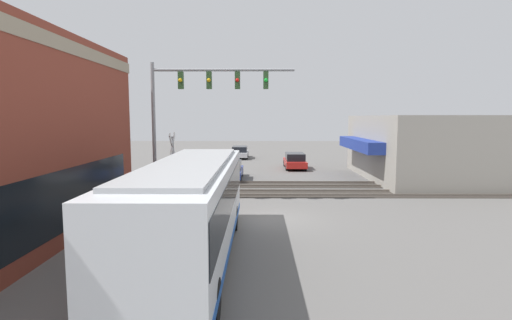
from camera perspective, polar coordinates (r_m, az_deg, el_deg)
The scene contains 10 objects.
ground_plane at distance 18.43m, azimuth 2.39°, elevation -8.40°, with size 120.00×120.00×0.00m, color #605E5B.
shop_building at distance 32.61m, azimuth 23.17°, elevation 1.69°, with size 13.02×10.24×4.75m.
city_bus at distance 13.00m, azimuth -9.28°, elevation -6.54°, with size 11.33×2.59×3.24m.
traffic_signal_gantry at distance 21.77m, azimuth -8.36°, elevation 8.81°, with size 0.42×7.65×7.52m.
crossing_signal at distance 21.78m, azimuth -11.82°, elevation -0.13°, with size 1.41×1.18×3.81m.
rail_track_near at distance 24.27m, azimuth 1.92°, elevation -4.78°, with size 2.60×60.00×0.15m.
rail_track_far at distance 27.42m, azimuth 1.75°, elevation -3.52°, with size 2.60×60.00×0.15m.
parked_car_blue at distance 29.94m, azimuth -3.72°, elevation -1.51°, with size 4.59×1.82×1.39m.
parked_car_red at distance 36.19m, azimuth 5.56°, elevation -0.17°, with size 4.81×1.82×1.42m.
parked_car_silver at distance 45.23m, azimuth -2.30°, elevation 1.08°, with size 4.84×1.82×1.36m.
Camera 1 is at (-17.83, 0.62, 4.62)m, focal length 28.00 mm.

